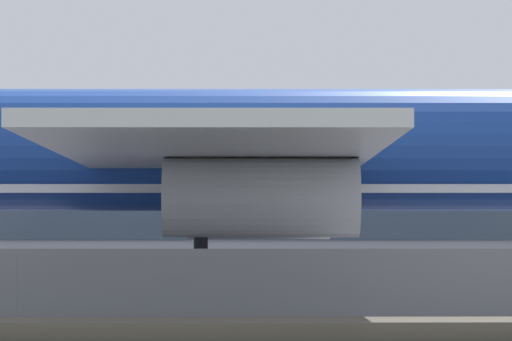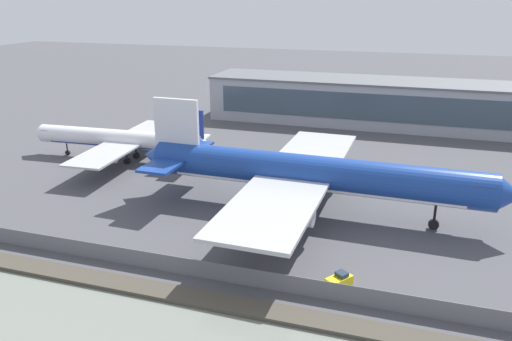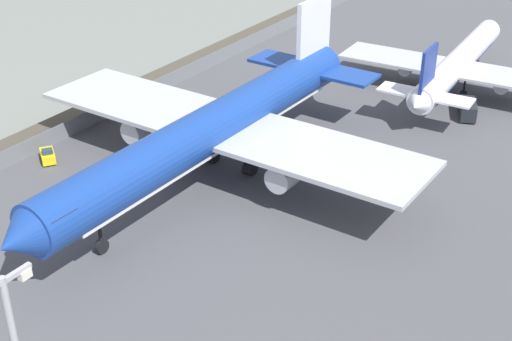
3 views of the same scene
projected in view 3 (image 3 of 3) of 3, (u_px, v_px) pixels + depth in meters
The scene contains 7 objects.
ground_plane at pixel (210, 139), 93.64m from camera, with size 500.00×500.00×0.00m, color #4C4C51.
shoreline_seawall at pixel (96, 104), 103.37m from camera, with size 320.00×3.00×0.50m.
perimeter_fence at pixel (118, 105), 100.78m from camera, with size 280.00×0.10×2.31m.
cargo_jet_blue at pixel (216, 128), 81.65m from camera, with size 58.37×49.94×16.71m.
passenger_jet_white at pixel (457, 64), 106.32m from camera, with size 40.40×34.78×11.43m.
baggage_tug at pixel (48, 156), 87.71m from camera, with size 3.17×3.53×1.80m.
ops_van at pixel (468, 108), 99.41m from camera, with size 5.61×3.90×2.48m.
Camera 3 is at (67.33, 51.17, 40.87)m, focal length 50.00 mm.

